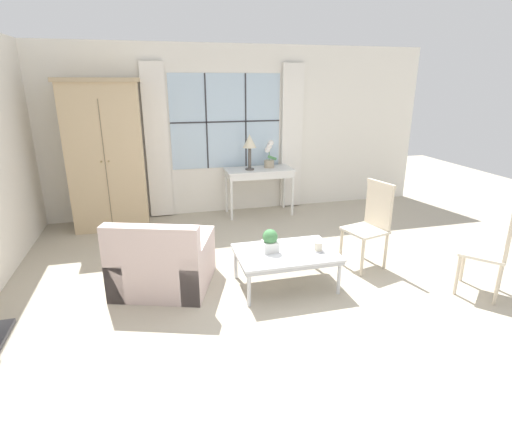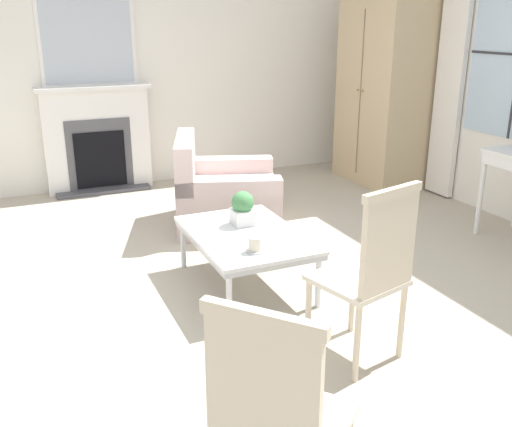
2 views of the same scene
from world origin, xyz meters
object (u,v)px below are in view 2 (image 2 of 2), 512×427
accent_chair_wooden (274,414)px  fireplace (96,129)px  pillar_candle (255,245)px  armchair_upholstered (224,197)px  side_chair_wooden (372,266)px  potted_plant_small (243,208)px  armoire (383,86)px  coffee_table (246,238)px

accent_chair_wooden → fireplace: bearing=177.7°
accent_chair_wooden → pillar_candle: bearing=158.5°
armchair_upholstered → side_chair_wooden: 2.54m
side_chair_wooden → potted_plant_small: size_ratio=4.15×
fireplace → armchair_upholstered: (1.68, 0.89, -0.42)m
fireplace → armoire: (0.98, 3.14, 0.44)m
potted_plant_small → pillar_candle: (0.52, -0.13, -0.08)m
coffee_table → armoire: bearing=128.1°
armoire → pillar_candle: bearing=-48.2°
armchair_upholstered → coffee_table: 1.37m
fireplace → side_chair_wooden: size_ratio=1.97×
fireplace → potted_plant_small: (2.84, 0.61, -0.15)m
armchair_upholstered → side_chair_wooden: bearing=-1.7°
fireplace → potted_plant_small: 2.91m
armchair_upholstered → potted_plant_small: size_ratio=4.82×
accent_chair_wooden → coffee_table: 2.21m
fireplace → armchair_upholstered: 1.95m
side_chair_wooden → potted_plant_small: side_chair_wooden is taller
potted_plant_small → armchair_upholstered: bearing=166.4°
armchair_upholstered → side_chair_wooden: (2.52, -0.08, 0.33)m
armoire → armchair_upholstered: bearing=-72.7°
potted_plant_small → fireplace: bearing=-167.9°
fireplace → coffee_table: size_ratio=1.91×
potted_plant_small → pillar_candle: bearing=-14.0°
fireplace → accent_chair_wooden: size_ratio=2.04×
armoire → side_chair_wooden: bearing=-35.9°
armchair_upholstered → pillar_candle: 1.74m
accent_chair_wooden → pillar_candle: (-1.71, 0.68, -0.12)m
pillar_candle → potted_plant_small: bearing=166.0°
armchair_upholstered → potted_plant_small: armchair_upholstered is taller
fireplace → armoire: bearing=72.7°
accent_chair_wooden → coffee_table: (-2.06, 0.76, -0.20)m
side_chair_wooden → pillar_candle: 0.91m
armoire → accent_chair_wooden: (4.09, -3.34, -0.55)m
fireplace → pillar_candle: fireplace is taller
pillar_candle → accent_chair_wooden: bearing=-21.5°
accent_chair_wooden → coffee_table: bearing=159.9°
side_chair_wooden → accent_chair_wooden: side_chair_wooden is taller
armoire → accent_chair_wooden: armoire is taller
armchair_upholstered → accent_chair_wooden: bearing=-17.7°
pillar_candle → armchair_upholstered: bearing=166.3°
potted_plant_small → pillar_candle: size_ratio=2.07×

